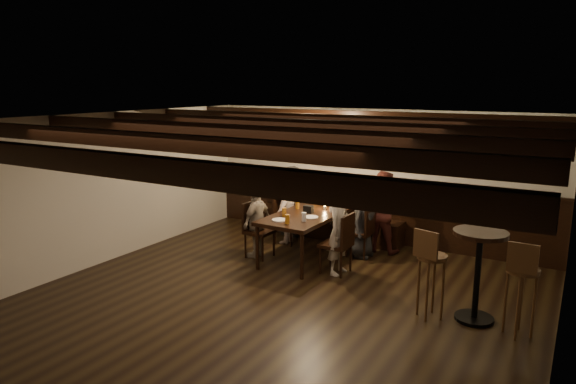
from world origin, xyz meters
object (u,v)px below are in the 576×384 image
Objects in this scene: person_bench_left at (291,201)px; person_left_far at (257,222)px; person_bench_centre at (338,207)px; chair_right_far at (337,255)px; person_bench_right at (382,211)px; chair_right_near at (360,241)px; person_left_near at (285,209)px; high_top_table at (478,262)px; bar_stool_right at (520,300)px; person_right_near at (363,222)px; chair_left_far at (259,240)px; chair_left_near at (287,228)px; bar_stool_left at (430,285)px; dining_table at (310,216)px; person_right_far at (339,230)px.

person_bench_left is 1.36m from person_left_far.
chair_right_far is at bearing 115.63° from person_bench_centre.
chair_right_near is at bearing 67.99° from person_bench_right.
person_bench_right is 2.13m from person_left_far.
chair_right_far is 0.75× the size of person_left_near.
high_top_table is 0.99× the size of bar_stool_right.
person_left_far is (-0.78, -1.49, -0.03)m from person_bench_centre.
person_bench_centre is at bearing 51.34° from person_right_near.
person_bench_left is 0.95× the size of person_bench_right.
chair_right_near is at bearing 122.05° from chair_left_far.
bar_stool_left reaches higher than chair_left_near.
person_bench_centre reaches higher than dining_table.
person_bench_centre is (-0.71, 0.61, 0.37)m from chair_right_near.
person_right_far is 2.19m from high_top_table.
dining_table is 1.27m from person_bench_left.
chair_left_far is 3.66m from high_top_table.
bar_stool_right is at bearing 80.04° from person_left_far.
person_bench_right is at bearing 170.54° from person_bench_centre.
chair_left_near is 0.97× the size of chair_left_far.
chair_left_far is 0.82× the size of high_top_table.
chair_left_near is 0.67× the size of person_bench_left.
bar_stool_left reaches higher than chair_right_far.
chair_left_near is 3.91m from high_top_table.
person_bench_left reaches higher than person_left_far.
person_left_near is (-0.03, 0.00, 0.35)m from chair_left_near.
chair_right_far is (1.42, -0.92, 0.01)m from chair_left_near.
person_bench_centre reaches higher than person_left_near.
chair_right_near is at bearing 121.51° from person_left_far.
person_bench_left is 1.07× the size of person_left_near.
person_bench_right is at bearing -180.00° from person_bench_left.
chair_right_far is 0.82× the size of bar_stool_left.
chair_right_far is 0.95m from person_right_near.
chair_left_far is 1.75m from person_right_near.
person_bench_left is 1.17× the size of bar_stool_left.
person_right_far is at bearing 83.66° from person_bench_right.
person_bench_centre is at bearing 129.85° from chair_left_near.
person_left_near is at bearing 15.26° from person_bench_right.
person_right_far reaches higher than bar_stool_left.
person_bench_right reaches higher than bar_stool_left.
chair_right_far reaches higher than chair_left_far.
person_bench_left is at bearing -161.57° from person_left_near.
bar_stool_left is (1.62, -1.72, 0.16)m from chair_right_near.
person_left_near reaches higher than chair_left_far.
dining_table is 2.23× the size of chair_left_far.
person_bench_left is 0.48m from person_left_near.
person_left_near reaches higher than chair_right_near.
person_left_far is at bearing 90.00° from person_right_far.
chair_right_far is at bearing 82.39° from person_bench_right.
dining_table is at bearing 57.95° from chair_left_near.
person_right_far is (-0.02, -0.90, 0.08)m from person_right_near.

